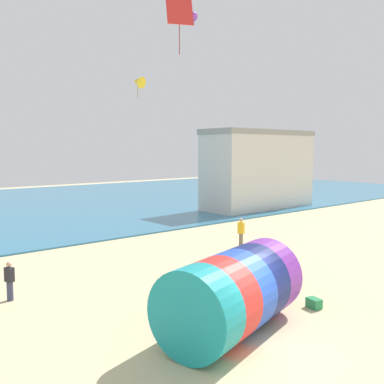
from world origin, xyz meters
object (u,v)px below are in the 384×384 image
at_px(bystander_mid_beach, 241,233).
at_px(kite_red_diamond, 179,8).
at_px(giant_inflatable_tube, 233,293).
at_px(bystander_near_water, 10,281).
at_px(kite_purple_parafoil, 194,16).
at_px(kite_yellow_delta, 138,82).
at_px(cooler_box, 314,303).
at_px(kite_handler, 283,280).

bearing_deg(bystander_mid_beach, kite_red_diamond, -153.05).
xyz_separation_m(giant_inflatable_tube, bystander_mid_beach, (8.70, 7.93, -0.38)).
bearing_deg(bystander_near_water, kite_purple_parafoil, 8.18).
distance_m(kite_purple_parafoil, kite_red_diamond, 7.28).
bearing_deg(kite_purple_parafoil, kite_yellow_delta, 160.90).
bearing_deg(cooler_box, kite_red_diamond, 121.36).
bearing_deg(kite_handler, kite_purple_parafoil, 72.83).
distance_m(kite_red_diamond, bystander_near_water, 12.31).
relative_size(giant_inflatable_tube, kite_handler, 3.45).
bearing_deg(giant_inflatable_tube, cooler_box, -6.41).
relative_size(kite_purple_parafoil, kite_yellow_delta, 0.95).
xyz_separation_m(bystander_mid_beach, cooler_box, (-4.91, -8.36, -0.74)).
distance_m(kite_purple_parafoil, bystander_mid_beach, 12.37).
height_order(kite_yellow_delta, bystander_mid_beach, kite_yellow_delta).
distance_m(kite_red_diamond, cooler_box, 12.17).
bearing_deg(cooler_box, kite_purple_parafoil, 76.74).
bearing_deg(kite_red_diamond, giant_inflatable_tube, -104.73).
xyz_separation_m(kite_handler, bystander_near_water, (-7.98, 6.78, -0.07)).
distance_m(kite_handler, bystander_mid_beach, 8.88).
distance_m(bystander_mid_beach, cooler_box, 9.72).
distance_m(kite_purple_parafoil, kite_yellow_delta, 4.81).
relative_size(kite_handler, kite_purple_parafoil, 1.46).
height_order(kite_yellow_delta, bystander_near_water, kite_yellow_delta).
height_order(kite_red_diamond, cooler_box, kite_red_diamond).
xyz_separation_m(giant_inflatable_tube, cooler_box, (3.79, -0.43, -1.13)).
relative_size(bystander_near_water, bystander_mid_beach, 0.85).
bearing_deg(bystander_near_water, kite_red_diamond, -32.05).
relative_size(kite_handler, kite_yellow_delta, 1.39).
relative_size(kite_handler, bystander_near_water, 1.08).
height_order(kite_handler, bystander_mid_beach, bystander_mid_beach).
relative_size(kite_purple_parafoil, kite_red_diamond, 0.46).
bearing_deg(giant_inflatable_tube, bystander_mid_beach, 42.35).
height_order(kite_handler, bystander_near_water, kite_handler).
height_order(kite_handler, kite_yellow_delta, kite_yellow_delta).
height_order(giant_inflatable_tube, kite_purple_parafoil, kite_purple_parafoil).
bearing_deg(bystander_near_water, cooler_box, -43.81).
distance_m(giant_inflatable_tube, kite_yellow_delta, 13.24).
bearing_deg(bystander_mid_beach, bystander_near_water, -178.33).
bearing_deg(kite_yellow_delta, bystander_mid_beach, -20.93).
bearing_deg(cooler_box, bystander_near_water, 136.19).
distance_m(kite_yellow_delta, bystander_near_water, 11.70).
distance_m(kite_purple_parafoil, bystander_near_water, 16.18).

